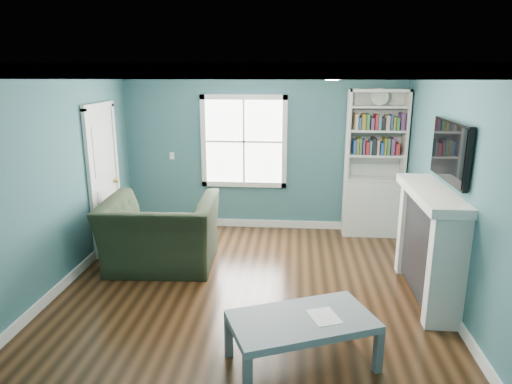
{
  "coord_description": "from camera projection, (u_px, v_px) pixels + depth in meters",
  "views": [
    {
      "loc": [
        0.53,
        -4.82,
        2.56
      ],
      "look_at": [
        0.08,
        0.4,
        1.17
      ],
      "focal_mm": 32.0,
      "sensor_mm": 36.0,
      "label": 1
    }
  ],
  "objects": [
    {
      "name": "floor",
      "position": [
        246.0,
        297.0,
        5.34
      ],
      "size": [
        5.0,
        5.0,
        0.0
      ],
      "primitive_type": "plane",
      "color": "black",
      "rests_on": "ground"
    },
    {
      "name": "room_walls",
      "position": [
        246.0,
        164.0,
        4.93
      ],
      "size": [
        5.0,
        5.0,
        5.0
      ],
      "color": "#386A69",
      "rests_on": "ground"
    },
    {
      "name": "trim",
      "position": [
        246.0,
        195.0,
        5.02
      ],
      "size": [
        4.5,
        5.0,
        2.6
      ],
      "color": "white",
      "rests_on": "ground"
    },
    {
      "name": "window",
      "position": [
        244.0,
        142.0,
        7.39
      ],
      "size": [
        1.4,
        0.06,
        1.5
      ],
      "color": "white",
      "rests_on": "room_walls"
    },
    {
      "name": "bookshelf",
      "position": [
        373.0,
        178.0,
        7.17
      ],
      "size": [
        0.9,
        0.35,
        2.31
      ],
      "color": "silver",
      "rests_on": "ground"
    },
    {
      "name": "fireplace",
      "position": [
        429.0,
        245.0,
        5.2
      ],
      "size": [
        0.44,
        1.58,
        1.3
      ],
      "color": "black",
      "rests_on": "ground"
    },
    {
      "name": "tv",
      "position": [
        450.0,
        151.0,
        4.91
      ],
      "size": [
        0.06,
        1.1,
        0.65
      ],
      "primitive_type": "cube",
      "color": "black",
      "rests_on": "fireplace"
    },
    {
      "name": "door",
      "position": [
        104.0,
        177.0,
        6.6
      ],
      "size": [
        0.12,
        0.98,
        2.17
      ],
      "color": "silver",
      "rests_on": "ground"
    },
    {
      "name": "ceiling_fixture",
      "position": [
        333.0,
        72.0,
        4.71
      ],
      "size": [
        0.38,
        0.38,
        0.15
      ],
      "color": "white",
      "rests_on": "room_walls"
    },
    {
      "name": "light_switch",
      "position": [
        172.0,
        156.0,
        7.55
      ],
      "size": [
        0.08,
        0.01,
        0.12
      ],
      "primitive_type": "cube",
      "color": "white",
      "rests_on": "room_walls"
    },
    {
      "name": "recliner",
      "position": [
        160.0,
        222.0,
        6.02
      ],
      "size": [
        1.49,
        1.01,
        1.26
      ],
      "primitive_type": "imported",
      "rotation": [
        0.0,
        0.0,
        -3.09
      ],
      "color": "#212D1C",
      "rests_on": "ground"
    },
    {
      "name": "coffee_table",
      "position": [
        302.0,
        324.0,
        4.03
      ],
      "size": [
        1.42,
        1.11,
        0.46
      ],
      "rotation": [
        0.0,
        0.0,
        0.39
      ],
      "color": "#505960",
      "rests_on": "ground"
    },
    {
      "name": "paper_sheet",
      "position": [
        324.0,
        316.0,
        4.03
      ],
      "size": [
        0.32,
        0.36,
        0.0
      ],
      "primitive_type": "cube",
      "rotation": [
        0.0,
        0.0,
        0.37
      ],
      "color": "white",
      "rests_on": "coffee_table"
    }
  ]
}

